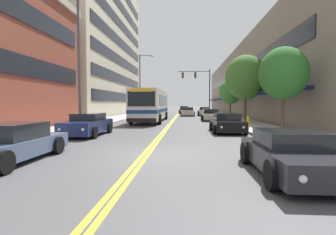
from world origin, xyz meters
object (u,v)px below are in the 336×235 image
(car_charcoal_parked_right_foreground, at_px, (293,154))
(street_tree_right_far, at_px, (230,92))
(car_silver_parked_right_far, at_px, (204,112))
(street_tree_right_near, at_px, (283,74))
(car_slate_blue_parked_left_mid, at_px, (8,144))
(car_navy_parked_left_far, at_px, (88,125))
(car_dark_grey_moving_second, at_px, (184,110))
(city_bus, at_px, (151,104))
(car_beige_moving_lead, at_px, (188,112))
(street_lamp_left_far, at_px, (142,81))
(street_tree_right_mid, at_px, (246,77))
(car_champagne_parked_right_mid, at_px, (211,115))
(traffic_signal_mast, at_px, (199,83))
(car_white_parked_left_near, at_px, (151,111))
(fire_hydrant, at_px, (248,122))
(car_black_parked_right_end, at_px, (227,123))
(street_lamp_left_near, at_px, (82,48))

(car_charcoal_parked_right_foreground, height_order, street_tree_right_far, street_tree_right_far)
(car_silver_parked_right_far, relative_size, street_tree_right_near, 0.97)
(car_slate_blue_parked_left_mid, relative_size, street_tree_right_far, 1.00)
(car_navy_parked_left_far, xyz_separation_m, car_dark_grey_moving_second, (5.51, 35.50, 0.00))
(city_bus, xyz_separation_m, car_beige_moving_lead, (3.97, 12.52, -1.21))
(street_tree_right_far, bearing_deg, city_bus, -145.28)
(car_charcoal_parked_right_foreground, relative_size, street_lamp_left_far, 0.48)
(car_navy_parked_left_far, relative_size, street_tree_right_far, 0.96)
(car_beige_moving_lead, bearing_deg, city_bus, -107.62)
(car_beige_moving_lead, xyz_separation_m, street_tree_right_mid, (5.33, -15.47, 3.75))
(car_champagne_parked_right_mid, xyz_separation_m, street_lamp_left_far, (-9.31, 8.60, 4.68))
(car_navy_parked_left_far, relative_size, car_silver_parked_right_far, 0.97)
(street_lamp_left_far, bearing_deg, car_champagne_parked_right_mid, -42.75)
(car_navy_parked_left_far, bearing_deg, traffic_signal_mast, 73.33)
(car_charcoal_parked_right_foreground, distance_m, traffic_signal_mast, 35.33)
(car_white_parked_left_near, height_order, car_beige_moving_lead, car_white_parked_left_near)
(fire_hydrant, bearing_deg, city_bus, 132.31)
(street_tree_right_near, bearing_deg, car_champagne_parked_right_mid, 101.10)
(car_slate_blue_parked_left_mid, relative_size, fire_hydrant, 5.72)
(fire_hydrant, bearing_deg, car_slate_blue_parked_left_mid, -133.53)
(car_charcoal_parked_right_foreground, xyz_separation_m, street_tree_right_far, (2.83, 27.45, 2.88))
(car_charcoal_parked_right_foreground, relative_size, car_black_parked_right_end, 1.01)
(car_dark_grey_moving_second, xyz_separation_m, street_lamp_left_far, (-6.12, -12.71, 4.65))
(car_beige_moving_lead, xyz_separation_m, fire_hydrant, (4.21, -21.51, -0.05))
(car_charcoal_parked_right_foreground, relative_size, car_dark_grey_moving_second, 1.01)
(fire_hydrant, bearing_deg, car_black_parked_right_end, -142.54)
(traffic_signal_mast, height_order, street_lamp_left_far, street_lamp_left_far)
(street_tree_right_near, distance_m, fire_hydrant, 4.91)
(city_bus, relative_size, car_beige_moving_lead, 2.81)
(car_slate_blue_parked_left_mid, relative_size, car_beige_moving_lead, 1.10)
(car_slate_blue_parked_left_mid, distance_m, car_navy_parked_left_far, 7.22)
(car_white_parked_left_near, relative_size, car_champagne_parked_right_mid, 1.13)
(car_black_parked_right_end, distance_m, car_beige_moving_lead, 22.93)
(city_bus, height_order, car_silver_parked_right_far, city_bus)
(street_tree_right_near, bearing_deg, street_tree_right_mid, 89.93)
(car_charcoal_parked_right_foreground, relative_size, traffic_signal_mast, 0.59)
(car_champagne_parked_right_mid, distance_m, street_lamp_left_near, 16.95)
(traffic_signal_mast, xyz_separation_m, street_tree_right_mid, (3.47, -17.09, -0.80))
(car_dark_grey_moving_second, bearing_deg, car_beige_moving_lead, -86.35)
(car_dark_grey_moving_second, xyz_separation_m, street_tree_right_near, (5.98, -35.52, 3.00))
(city_bus, xyz_separation_m, car_black_parked_right_end, (6.52, -10.27, -1.25))
(car_silver_parked_right_far, bearing_deg, city_bus, -115.04)
(car_champagne_parked_right_mid, xyz_separation_m, car_black_parked_right_end, (0.01, -11.81, -0.01))
(car_black_parked_right_end, distance_m, street_lamp_left_far, 22.93)
(car_champagne_parked_right_mid, relative_size, street_lamp_left_near, 0.44)
(car_slate_blue_parked_left_mid, relative_size, traffic_signal_mast, 0.67)
(car_charcoal_parked_right_foreground, distance_m, street_lamp_left_far, 32.76)
(street_lamp_left_near, relative_size, fire_hydrant, 10.97)
(traffic_signal_mast, bearing_deg, car_beige_moving_lead, -138.77)
(car_navy_parked_left_far, height_order, car_silver_parked_right_far, car_silver_parked_right_far)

